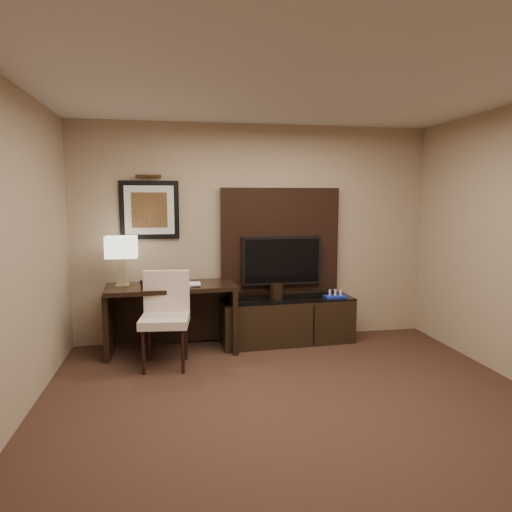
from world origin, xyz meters
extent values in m
cube|color=#341F17|center=(0.00, 0.00, -0.01)|extent=(4.50, 5.00, 0.01)
cube|color=silver|center=(0.00, 0.00, 2.70)|extent=(4.50, 5.00, 0.01)
cube|color=tan|center=(0.00, 2.50, 1.35)|extent=(4.50, 0.01, 2.70)
cube|color=black|center=(-1.06, 2.12, 0.40)|extent=(1.52, 0.74, 0.79)
cube|color=black|center=(0.35, 2.20, 0.28)|extent=(1.66, 0.54, 0.56)
cube|color=black|center=(0.30, 2.44, 1.27)|extent=(1.50, 0.12, 1.30)
cube|color=black|center=(0.30, 2.34, 1.02)|extent=(1.00, 0.08, 0.60)
cube|color=black|center=(-1.30, 2.48, 1.65)|extent=(0.70, 0.04, 0.70)
cylinder|color=#402B14|center=(-1.30, 2.44, 2.05)|extent=(0.04, 0.04, 0.30)
cube|color=#18249C|center=(-0.93, 2.10, 0.80)|extent=(0.30, 0.36, 0.02)
imported|color=#B4A28E|center=(-0.91, 2.06, 0.92)|extent=(0.18, 0.03, 0.25)
cylinder|color=black|center=(0.21, 2.21, 0.66)|extent=(0.17, 0.17, 0.18)
camera|label=1|loc=(-1.00, -3.16, 1.78)|focal=32.00mm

